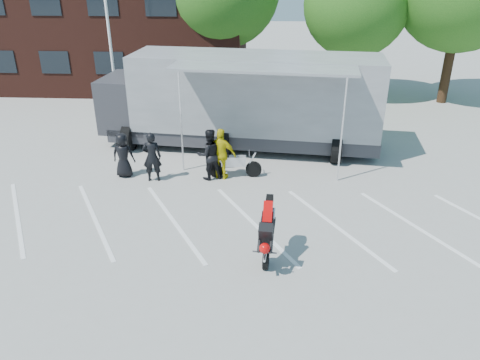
# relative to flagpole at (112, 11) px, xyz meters

# --- Properties ---
(ground) EXTENTS (100.00, 100.00, 0.00)m
(ground) POSITION_rel_flagpole_xyz_m (6.24, -10.00, -5.05)
(ground) COLOR #999994
(ground) RESTS_ON ground
(parking_bay_lines) EXTENTS (18.09, 13.33, 0.01)m
(parking_bay_lines) POSITION_rel_flagpole_xyz_m (6.24, -9.00, -5.05)
(parking_bay_lines) COLOR white
(parking_bay_lines) RESTS_ON ground
(office_building) EXTENTS (18.00, 8.00, 7.00)m
(office_building) POSITION_rel_flagpole_xyz_m (-3.76, 8.00, -1.55)
(office_building) COLOR #3F1B14
(office_building) RESTS_ON ground
(flagpole) EXTENTS (1.61, 0.12, 8.00)m
(flagpole) POSITION_rel_flagpole_xyz_m (0.00, 0.00, 0.00)
(flagpole) COLOR white
(flagpole) RESTS_ON ground
(tree_mid) EXTENTS (5.44, 5.44, 7.68)m
(tree_mid) POSITION_rel_flagpole_xyz_m (11.24, 5.00, -0.11)
(tree_mid) COLOR #382314
(tree_mid) RESTS_ON ground
(transporter_truck) EXTENTS (12.34, 6.88, 3.76)m
(transporter_truck) POSITION_rel_flagpole_xyz_m (5.80, -2.72, -5.05)
(transporter_truck) COLOR #919499
(transporter_truck) RESTS_ON ground
(parked_motorcycle) EXTENTS (1.99, 0.78, 1.02)m
(parked_motorcycle) POSITION_rel_flagpole_xyz_m (5.67, -5.75, -5.05)
(parked_motorcycle) COLOR silver
(parked_motorcycle) RESTS_ON ground
(stunt_bike_rider) EXTENTS (0.88, 1.67, 1.90)m
(stunt_bike_rider) POSITION_rel_flagpole_xyz_m (6.86, -10.52, -5.05)
(stunt_bike_rider) COLOR black
(stunt_bike_rider) RESTS_ON ground
(spectator_leather_a) EXTENTS (0.82, 0.56, 1.61)m
(spectator_leather_a) POSITION_rel_flagpole_xyz_m (1.72, -5.92, -4.25)
(spectator_leather_a) COLOR black
(spectator_leather_a) RESTS_ON ground
(spectator_leather_b) EXTENTS (0.70, 0.51, 1.78)m
(spectator_leather_b) POSITION_rel_flagpole_xyz_m (2.82, -6.21, -4.16)
(spectator_leather_b) COLOR black
(spectator_leather_b) RESTS_ON ground
(spectator_leather_c) EXTENTS (1.09, 0.99, 1.84)m
(spectator_leather_c) POSITION_rel_flagpole_xyz_m (4.78, -5.94, -4.13)
(spectator_leather_c) COLOR black
(spectator_leather_c) RESTS_ON ground
(spectator_hivis) EXTENTS (1.16, 0.74, 1.84)m
(spectator_hivis) POSITION_rel_flagpole_xyz_m (5.20, -5.90, -4.13)
(spectator_hivis) COLOR #D8C60B
(spectator_hivis) RESTS_ON ground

